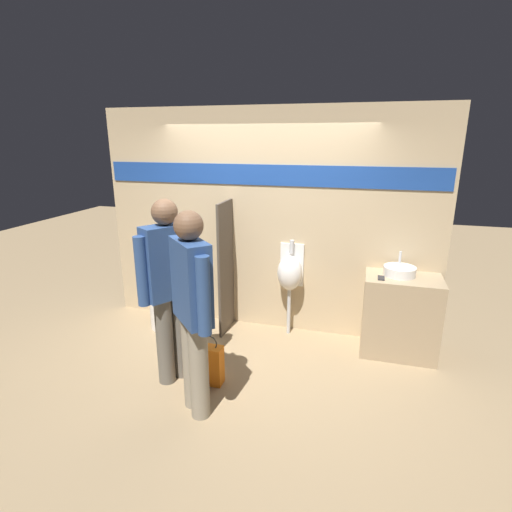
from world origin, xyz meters
The scene contains 11 objects.
ground_plane centered at (0.00, 0.00, 0.00)m, with size 16.00×16.00×0.00m, color #997F5B.
display_wall centered at (0.00, 0.60, 1.36)m, with size 4.15×0.07×2.70m.
sink_counter centered at (1.62, 0.31, 0.45)m, with size 0.80×0.52×0.90m.
sink_basin centered at (1.57, 0.36, 0.95)m, with size 0.34×0.34×0.24m.
cell_phone centered at (1.38, 0.20, 0.91)m, with size 0.07×0.14×0.01m.
divider_near_counter centered at (-0.43, 0.33, 0.82)m, with size 0.03×0.49×1.63m.
urinal_near_counter centered at (0.35, 0.44, 0.79)m, with size 0.30×0.27×1.18m.
toilet centered at (-1.20, 0.25, 0.28)m, with size 0.42×0.58×0.82m.
person_in_vest centered at (-0.15, -1.23, 1.00)m, with size 0.48×0.48×1.81m.
person_with_lanyard centered at (-0.57, -0.83, 1.01)m, with size 0.42×0.56×1.83m.
shopping_bag centered at (-0.19, -0.82, 0.20)m, with size 0.26×0.14×0.52m.
Camera 1 is at (1.19, -4.02, 2.35)m, focal length 28.00 mm.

